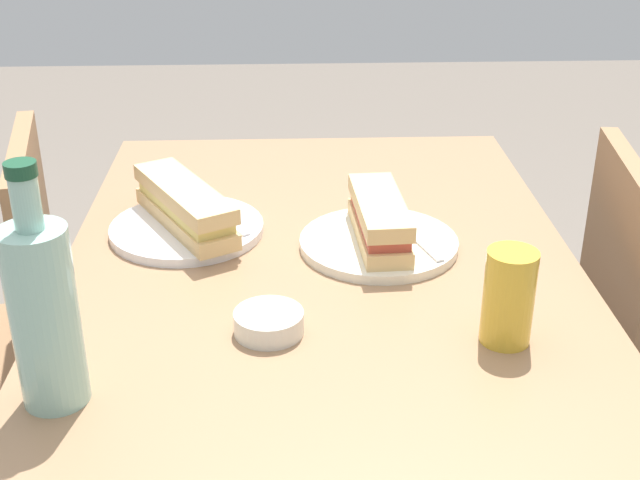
# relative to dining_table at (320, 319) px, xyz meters

# --- Properties ---
(dining_table) EXTENTS (1.06, 0.78, 0.73)m
(dining_table) POSITION_rel_dining_table_xyz_m (0.00, 0.00, 0.00)
(dining_table) COLOR #997251
(dining_table) RESTS_ON ground
(plate_near) EXTENTS (0.25, 0.25, 0.01)m
(plate_near) POSITION_rel_dining_table_xyz_m (-0.01, 0.09, 0.13)
(plate_near) COLOR silver
(plate_near) RESTS_ON dining_table
(baguette_sandwich_near) EXTENTS (0.22, 0.08, 0.07)m
(baguette_sandwich_near) POSITION_rel_dining_table_xyz_m (-0.01, 0.09, 0.17)
(baguette_sandwich_near) COLOR #DBB77A
(baguette_sandwich_near) RESTS_ON plate_near
(knife_near) EXTENTS (0.17, 0.07, 0.01)m
(knife_near) POSITION_rel_dining_table_xyz_m (-0.02, 0.14, 0.14)
(knife_near) COLOR silver
(knife_near) RESTS_ON plate_near
(plate_far) EXTENTS (0.25, 0.25, 0.01)m
(plate_far) POSITION_rel_dining_table_xyz_m (-0.08, -0.21, 0.13)
(plate_far) COLOR white
(plate_far) RESTS_ON dining_table
(baguette_sandwich_far) EXTENTS (0.26, 0.19, 0.07)m
(baguette_sandwich_far) POSITION_rel_dining_table_xyz_m (-0.08, -0.21, 0.17)
(baguette_sandwich_far) COLOR #DBB77A
(baguette_sandwich_far) RESTS_ON plate_far
(knife_far) EXTENTS (0.16, 0.11, 0.01)m
(knife_far) POSITION_rel_dining_table_xyz_m (-0.11, -0.17, 0.14)
(knife_far) COLOR silver
(knife_far) RESTS_ON plate_far
(water_bottle) EXTENTS (0.08, 0.08, 0.29)m
(water_bottle) POSITION_rel_dining_table_xyz_m (0.36, -0.32, 0.24)
(water_bottle) COLOR #99C6B7
(water_bottle) RESTS_ON dining_table
(beer_glass) EXTENTS (0.06, 0.06, 0.13)m
(beer_glass) POSITION_rel_dining_table_xyz_m (0.26, 0.23, 0.18)
(beer_glass) COLOR gold
(beer_glass) RESTS_ON dining_table
(olive_bowl) EXTENTS (0.09, 0.09, 0.03)m
(olive_bowl) POSITION_rel_dining_table_xyz_m (0.23, -0.08, 0.14)
(olive_bowl) COLOR silver
(olive_bowl) RESTS_ON dining_table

